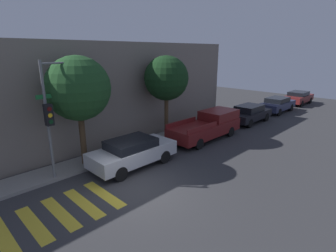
{
  "coord_description": "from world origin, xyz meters",
  "views": [
    {
      "loc": [
        -5.99,
        -7.71,
        5.6
      ],
      "look_at": [
        3.87,
        2.1,
        1.6
      ],
      "focal_mm": 28.0,
      "sensor_mm": 36.0,
      "label": 1
    }
  ],
  "objects_px": {
    "pickup_truck": "(208,125)",
    "tree_midblock": "(166,79)",
    "tree_near_corner": "(78,89)",
    "traffic_light_pole": "(57,103)",
    "sedan_far_end": "(277,104)",
    "sedan_tail_of_row": "(298,97)",
    "sedan_near_corner": "(133,152)",
    "sedan_middle": "(249,113)"
  },
  "relations": [
    {
      "from": "traffic_light_pole",
      "to": "sedan_far_end",
      "type": "xyz_separation_m",
      "value": [
        20.06,
        -1.27,
        -2.7
      ]
    },
    {
      "from": "sedan_tail_of_row",
      "to": "tree_midblock",
      "type": "height_order",
      "value": "tree_midblock"
    },
    {
      "from": "pickup_truck",
      "to": "tree_near_corner",
      "type": "xyz_separation_m",
      "value": [
        -7.91,
        1.78,
        3.02
      ]
    },
    {
      "from": "sedan_middle",
      "to": "sedan_tail_of_row",
      "type": "height_order",
      "value": "sedan_middle"
    },
    {
      "from": "sedan_near_corner",
      "to": "tree_midblock",
      "type": "distance_m",
      "value": 5.51
    },
    {
      "from": "pickup_truck",
      "to": "sedan_tail_of_row",
      "type": "height_order",
      "value": "pickup_truck"
    },
    {
      "from": "sedan_middle",
      "to": "sedan_far_end",
      "type": "height_order",
      "value": "sedan_middle"
    },
    {
      "from": "sedan_tail_of_row",
      "to": "sedan_middle",
      "type": "bearing_deg",
      "value": 180.0
    },
    {
      "from": "traffic_light_pole",
      "to": "pickup_truck",
      "type": "relative_size",
      "value": 0.96
    },
    {
      "from": "pickup_truck",
      "to": "tree_near_corner",
      "type": "bearing_deg",
      "value": 167.32
    },
    {
      "from": "sedan_near_corner",
      "to": "sedan_tail_of_row",
      "type": "height_order",
      "value": "sedan_near_corner"
    },
    {
      "from": "sedan_tail_of_row",
      "to": "tree_midblock",
      "type": "relative_size",
      "value": 0.81
    },
    {
      "from": "tree_near_corner",
      "to": "tree_midblock",
      "type": "xyz_separation_m",
      "value": [
        5.81,
        -0.0,
        0.06
      ]
    },
    {
      "from": "tree_near_corner",
      "to": "tree_midblock",
      "type": "relative_size",
      "value": 1.02
    },
    {
      "from": "sedan_near_corner",
      "to": "sedan_far_end",
      "type": "bearing_deg",
      "value": 0.0
    },
    {
      "from": "pickup_truck",
      "to": "traffic_light_pole",
      "type": "bearing_deg",
      "value": 172.12
    },
    {
      "from": "pickup_truck",
      "to": "sedan_middle",
      "type": "xyz_separation_m",
      "value": [
        5.55,
        -0.0,
        -0.11
      ]
    },
    {
      "from": "sedan_near_corner",
      "to": "sedan_middle",
      "type": "height_order",
      "value": "sedan_near_corner"
    },
    {
      "from": "traffic_light_pole",
      "to": "tree_midblock",
      "type": "xyz_separation_m",
      "value": [
        7.07,
        0.51,
        0.5
      ]
    },
    {
      "from": "traffic_light_pole",
      "to": "sedan_tail_of_row",
      "type": "distance_m",
      "value": 25.66
    },
    {
      "from": "sedan_middle",
      "to": "tree_near_corner",
      "type": "distance_m",
      "value": 13.94
    },
    {
      "from": "sedan_far_end",
      "to": "tree_midblock",
      "type": "relative_size",
      "value": 0.84
    },
    {
      "from": "traffic_light_pole",
      "to": "sedan_far_end",
      "type": "relative_size",
      "value": 1.17
    },
    {
      "from": "sedan_near_corner",
      "to": "sedan_middle",
      "type": "relative_size",
      "value": 1.01
    },
    {
      "from": "sedan_far_end",
      "to": "tree_midblock",
      "type": "xyz_separation_m",
      "value": [
        -12.99,
        1.78,
        3.2
      ]
    },
    {
      "from": "pickup_truck",
      "to": "tree_midblock",
      "type": "relative_size",
      "value": 1.03
    },
    {
      "from": "sedan_far_end",
      "to": "tree_near_corner",
      "type": "bearing_deg",
      "value": 174.59
    },
    {
      "from": "traffic_light_pole",
      "to": "tree_near_corner",
      "type": "relative_size",
      "value": 0.97
    },
    {
      "from": "traffic_light_pole",
      "to": "tree_near_corner",
      "type": "height_order",
      "value": "tree_near_corner"
    },
    {
      "from": "pickup_truck",
      "to": "sedan_far_end",
      "type": "relative_size",
      "value": 1.23
    },
    {
      "from": "sedan_tail_of_row",
      "to": "tree_midblock",
      "type": "bearing_deg",
      "value": 174.48
    },
    {
      "from": "sedan_far_end",
      "to": "traffic_light_pole",
      "type": "bearing_deg",
      "value": 176.38
    },
    {
      "from": "sedan_far_end",
      "to": "sedan_tail_of_row",
      "type": "xyz_separation_m",
      "value": [
        5.43,
        0.0,
        -0.01
      ]
    },
    {
      "from": "tree_midblock",
      "to": "pickup_truck",
      "type": "bearing_deg",
      "value": -40.17
    },
    {
      "from": "traffic_light_pole",
      "to": "tree_midblock",
      "type": "relative_size",
      "value": 0.98
    },
    {
      "from": "sedan_near_corner",
      "to": "tree_midblock",
      "type": "height_order",
      "value": "tree_midblock"
    },
    {
      "from": "traffic_light_pole",
      "to": "pickup_truck",
      "type": "bearing_deg",
      "value": -7.88
    },
    {
      "from": "traffic_light_pole",
      "to": "tree_near_corner",
      "type": "distance_m",
      "value": 1.43
    },
    {
      "from": "sedan_far_end",
      "to": "tree_near_corner",
      "type": "height_order",
      "value": "tree_near_corner"
    },
    {
      "from": "pickup_truck",
      "to": "tree_midblock",
      "type": "height_order",
      "value": "tree_midblock"
    },
    {
      "from": "sedan_middle",
      "to": "traffic_light_pole",
      "type": "bearing_deg",
      "value": 175.07
    },
    {
      "from": "sedan_far_end",
      "to": "tree_midblock",
      "type": "bearing_deg",
      "value": 172.2
    }
  ]
}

